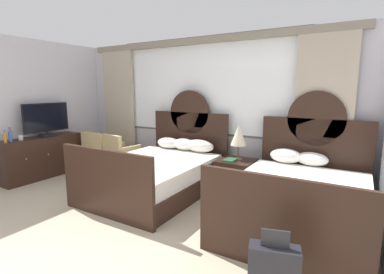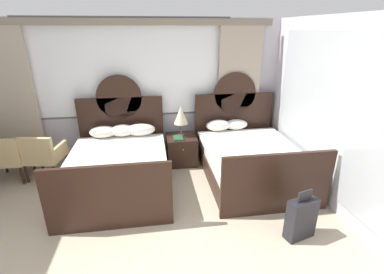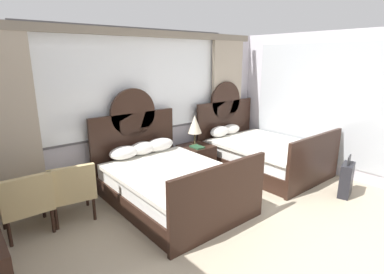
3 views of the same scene
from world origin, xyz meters
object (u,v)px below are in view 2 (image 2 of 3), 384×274
(table_lamp_on_nightstand, at_px, (181,115))
(armchair_by_window_centre, at_px, (7,156))
(armchair_by_window_left, at_px, (43,154))
(book_on_nightstand, at_px, (178,138))
(bed_near_window, at_px, (119,166))
(suitcase_on_floor, at_px, (301,218))
(bed_near_mirror, at_px, (249,158))
(nightstand_between_beds, at_px, (182,149))

(table_lamp_on_nightstand, xyz_separation_m, armchair_by_window_centre, (-3.04, -0.29, -0.50))
(table_lamp_on_nightstand, relative_size, armchair_by_window_left, 0.70)
(book_on_nightstand, height_order, armchair_by_window_left, armchair_by_window_left)
(bed_near_window, height_order, book_on_nightstand, bed_near_window)
(table_lamp_on_nightstand, height_order, suitcase_on_floor, table_lamp_on_nightstand)
(bed_near_window, xyz_separation_m, book_on_nightstand, (1.07, 0.55, 0.22))
(armchair_by_window_left, relative_size, suitcase_on_floor, 1.22)
(table_lamp_on_nightstand, bearing_deg, armchair_by_window_centre, -174.59)
(bed_near_mirror, relative_size, book_on_nightstand, 8.61)
(bed_near_window, relative_size, nightstand_between_beds, 3.74)
(suitcase_on_floor, bearing_deg, nightstand_between_beds, 118.01)
(armchair_by_window_left, distance_m, armchair_by_window_centre, 0.57)
(armchair_by_window_left, distance_m, suitcase_on_floor, 4.28)
(bed_near_window, relative_size, suitcase_on_floor, 3.25)
(nightstand_between_beds, relative_size, book_on_nightstand, 2.30)
(book_on_nightstand, height_order, armchair_by_window_centre, armchair_by_window_centre)
(armchair_by_window_centre, bearing_deg, armchair_by_window_left, 0.09)
(bed_near_mirror, xyz_separation_m, armchair_by_window_left, (-3.61, 0.44, 0.13))
(table_lamp_on_nightstand, relative_size, armchair_by_window_centre, 0.70)
(nightstand_between_beds, height_order, suitcase_on_floor, suitcase_on_floor)
(bed_near_mirror, relative_size, armchair_by_window_centre, 2.66)
(table_lamp_on_nightstand, bearing_deg, armchair_by_window_left, -173.38)
(bed_near_mirror, xyz_separation_m, nightstand_between_beds, (-1.14, 0.69, -0.07))
(nightstand_between_beds, bearing_deg, table_lamp_on_nightstand, 87.97)
(bed_near_mirror, bearing_deg, table_lamp_on_nightstand, 147.23)
(armchair_by_window_centre, bearing_deg, suitcase_on_floor, -26.10)
(bed_near_mirror, distance_m, armchair_by_window_centre, 4.20)
(suitcase_on_floor, bearing_deg, bed_near_window, 144.94)
(bed_near_mirror, xyz_separation_m, armchair_by_window_centre, (-4.18, 0.44, 0.13))
(bed_near_mirror, bearing_deg, armchair_by_window_left, 173.00)
(bed_near_mirror, bearing_deg, book_on_nightstand, 154.71)
(bed_near_window, bearing_deg, armchair_by_window_centre, 167.39)
(armchair_by_window_left, bearing_deg, bed_near_window, -17.75)
(table_lamp_on_nightstand, bearing_deg, nightstand_between_beds, -92.03)
(bed_near_window, distance_m, book_on_nightstand, 1.22)
(bed_near_mirror, bearing_deg, bed_near_window, 179.57)
(table_lamp_on_nightstand, relative_size, suitcase_on_floor, 0.86)
(bed_near_window, height_order, suitcase_on_floor, bed_near_window)
(nightstand_between_beds, xyz_separation_m, suitcase_on_floor, (1.25, -2.35, 0.00))
(table_lamp_on_nightstand, bearing_deg, bed_near_mirror, -32.77)
(bed_near_mirror, height_order, table_lamp_on_nightstand, bed_near_mirror)
(bed_near_mirror, distance_m, table_lamp_on_nightstand, 1.49)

